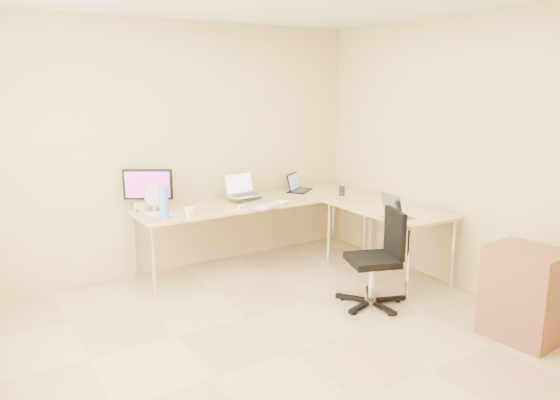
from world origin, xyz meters
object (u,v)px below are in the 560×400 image
laptop_black (300,182)px  desk_return (387,242)px  laptop_return (400,208)px  office_chair (373,252)px  cabinet (524,295)px  laptop_center (244,185)px  mug (189,212)px  desk_main (257,233)px  keyboard (272,205)px  desk_fan (154,200)px  monitor (148,189)px  water_bottle (164,203)px

laptop_black → desk_return: bearing=-112.4°
laptop_black → laptop_return: laptop_black is taller
office_chair → cabinet: bearing=-42.5°
laptop_center → laptop_return: 1.69m
desk_return → mug: 2.05m
desk_main → office_chair: 1.53m
desk_return → cabinet: cabinet is taller
laptop_black → keyboard: 0.81m
laptop_black → desk_fan: bearing=147.1°
mug → desk_fan: bearing=124.2°
monitor → water_bottle: size_ratio=1.60×
desk_return → desk_main: bearing=134.3°
water_bottle → office_chair: 1.96m
desk_main → office_chair: (0.34, -1.48, 0.14)m
cabinet → laptop_center: bearing=106.2°
keyboard → laptop_return: laptop_return is taller
mug → desk_fan: desk_fan is taller
water_bottle → desk_return: bearing=-20.0°
keyboard → laptop_return: size_ratio=1.51×
desk_fan → laptop_center: bearing=10.9°
laptop_center → laptop_return: (0.88, -1.44, -0.07)m
laptop_center → keyboard: size_ratio=0.82×
office_chair → desk_main: bearing=122.5°
office_chair → cabinet: office_chair is taller
office_chair → water_bottle: bearing=159.2°
monitor → desk_main: bearing=20.8°
monitor → mug: (0.23, -0.49, -0.16)m
desk_main → monitor: bearing=169.9°
desk_return → laptop_return: (-0.22, -0.37, 0.47)m
monitor → laptop_center: 1.02m
mug → laptop_return: laptop_return is taller
laptop_return → office_chair: size_ratio=0.34×
desk_return → laptop_center: 1.62m
laptop_center → keyboard: (0.13, -0.37, -0.16)m
desk_fan → mug: bearing=-46.7°
laptop_center → water_bottle: (-1.01, -0.31, -0.02)m
laptop_black → keyboard: bearing=178.2°
desk_main → laptop_center: bearing=148.4°
desk_return → water_bottle: (-2.10, 0.76, 0.52)m
desk_main → mug: mug is taller
office_chair → keyboard: bearing=125.2°
laptop_center → desk_fan: size_ratio=1.40×
cabinet → keyboard: bearing=106.6°
desk_main → water_bottle: bearing=-168.1°
monitor → keyboard: size_ratio=1.07×
mug → laptop_return: 1.98m
desk_main → office_chair: bearing=-77.0°
laptop_center → keyboard: laptop_center is taller
desk_return → laptop_center: (-1.09, 1.07, 0.54)m
mug → water_bottle: size_ratio=0.34×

